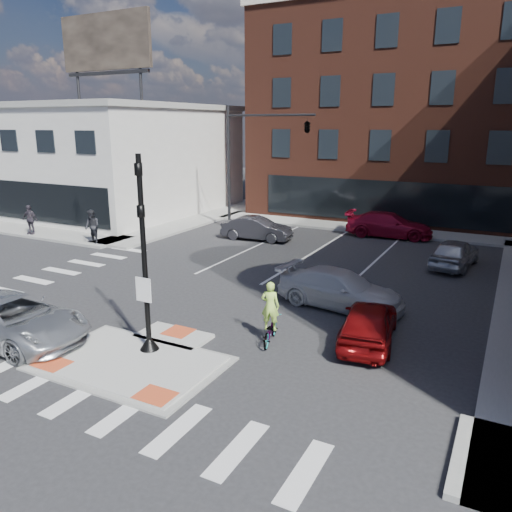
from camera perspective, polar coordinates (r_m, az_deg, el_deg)
The scene contains 18 objects.
ground at distance 15.92m, azimuth -12.96°, elevation -11.25°, with size 120.00×120.00×0.00m, color #28282B.
refuge_island at distance 15.72m, azimuth -13.59°, elevation -11.43°, with size 5.40×4.65×0.13m.
sidewalk_nw at distance 37.60m, azimuth -17.49°, elevation 3.76°, with size 23.50×20.50×0.15m.
sidewalk_n at distance 34.04m, azimuth 15.96°, elevation 2.76°, with size 26.00×3.00×0.15m, color gray.
building_nw at distance 44.07m, azimuth -18.48°, elevation 10.69°, with size 20.40×16.40×14.40m.
building_n at distance 43.19m, azimuth 19.60°, elevation 15.29°, with size 24.40×18.40×15.50m.
building_far_left at distance 64.17m, azimuth 15.80°, elevation 12.69°, with size 10.00×12.00×10.00m, color slate.
signal_pole at distance 15.33m, azimuth -12.52°, elevation -2.76°, with size 0.60×0.60×5.98m.
mast_arm_signal at distance 31.52m, azimuth 3.29°, elevation 13.62°, with size 6.10×2.24×8.00m.
silver_suv at distance 18.14m, azimuth -26.18°, elevation -6.51°, with size 2.53×5.50×1.53m, color #B4B7BB.
red_sedan at distance 16.65m, azimuth 12.75°, elevation -7.38°, with size 1.66×4.12×1.40m, color maroon.
white_pickup at distance 19.56m, azimuth 9.60°, elevation -3.75°, with size 2.02×4.97×1.44m, color silver.
bg_car_dark at distance 30.46m, azimuth 0.08°, elevation 3.16°, with size 1.49×4.27×1.41m, color #2A2A2F.
bg_car_silver at distance 26.50m, azimuth 21.76°, elevation 0.32°, with size 1.70×4.22×1.44m, color silver.
bg_car_red at distance 32.35m, azimuth 14.95°, elevation 3.47°, with size 2.15×5.29×1.54m, color maroon.
cyclist at distance 16.24m, azimuth 1.62°, elevation -7.59°, with size 0.92×1.71×2.08m.
pedestrian_a at distance 30.43m, azimuth -18.23°, elevation 3.21°, with size 0.95×0.74×1.96m, color black.
pedestrian_b at distance 34.39m, azimuth -24.44°, elevation 3.81°, with size 1.08×0.45×1.85m, color #312B35.
Camera 1 is at (9.54, -10.69, 6.92)m, focal length 35.00 mm.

